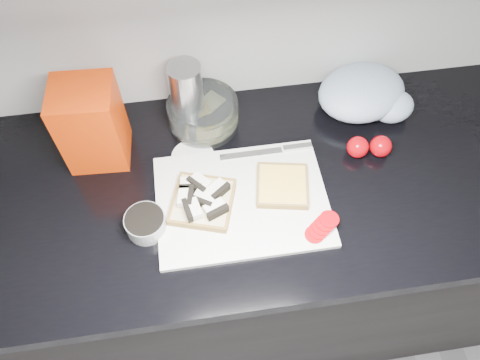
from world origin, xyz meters
The scene contains 14 objects.
base_cabinet centered at (0.00, 1.20, 0.43)m, with size 3.50×0.60×0.86m, color black.
countertop centered at (0.00, 1.20, 0.88)m, with size 3.50×0.64×0.04m, color black.
cutting_board centered at (-0.05, 1.14, 0.91)m, with size 0.40×0.30×0.01m, color white.
bread_left centered at (-0.14, 1.14, 0.93)m, with size 0.18×0.18×0.04m.
bread_right centered at (0.05, 1.16, 0.92)m, with size 0.15×0.15×0.02m.
tomato_slices centered at (0.12, 1.04, 0.92)m, with size 0.09×0.08×0.02m.
knife centered at (0.06, 1.27, 0.92)m, with size 0.23×0.02×0.01m.
seed_tub centered at (-0.27, 1.10, 0.93)m, with size 0.09×0.09×0.05m.
tub_lid centered at (-0.15, 1.29, 0.90)m, with size 0.11×0.11×0.01m, color silver.
glass_bowl centered at (-0.11, 1.40, 0.94)m, with size 0.18×0.18×0.08m.
bread_bag centered at (-0.37, 1.34, 1.01)m, with size 0.14×0.13×0.22m, color red.
steel_canister centered at (-0.15, 1.40, 1.00)m, with size 0.08×0.08×0.19m, color #B7B8BC.
grocery_bag centered at (0.32, 1.39, 0.95)m, with size 0.28×0.25×0.10m.
whole_tomatoes centered at (0.29, 1.24, 0.93)m, with size 0.11×0.06×0.05m.
Camera 1 is at (-0.14, 0.58, 1.85)m, focal length 35.00 mm.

